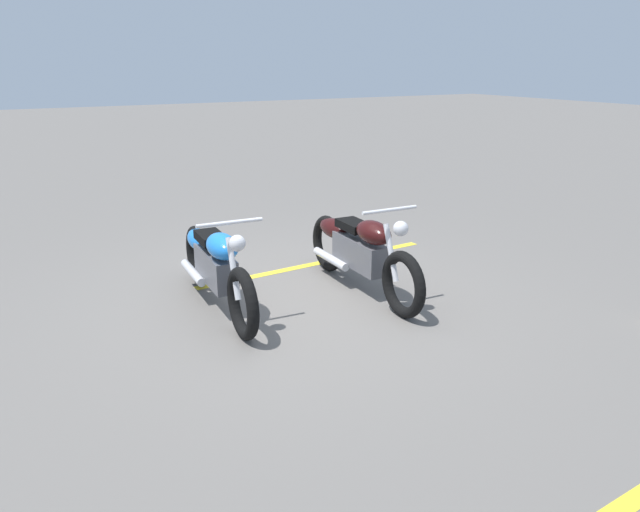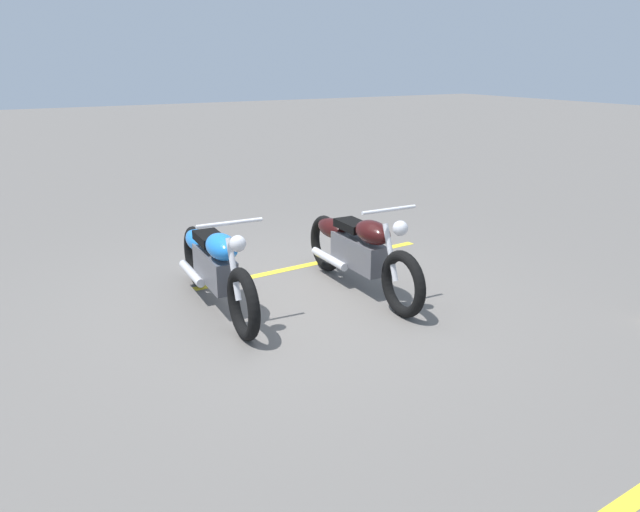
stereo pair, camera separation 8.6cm
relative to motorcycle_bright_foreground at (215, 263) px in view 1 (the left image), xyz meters
The scene contains 4 objects.
ground_plane 0.93m from the motorcycle_bright_foreground, 71.33° to the left, with size 60.00×60.00×0.00m, color #66605B.
motorcycle_bright_foreground is the anchor object (origin of this frame).
motorcycle_dark_foreground 1.56m from the motorcycle_bright_foreground, 78.82° to the left, with size 2.23×0.62×1.04m.
parking_stripe_near 1.76m from the motorcycle_bright_foreground, 114.06° to the left, with size 3.20×0.12×0.01m, color yellow.
Camera 1 is at (5.32, -2.64, 2.42)m, focal length 33.99 mm.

